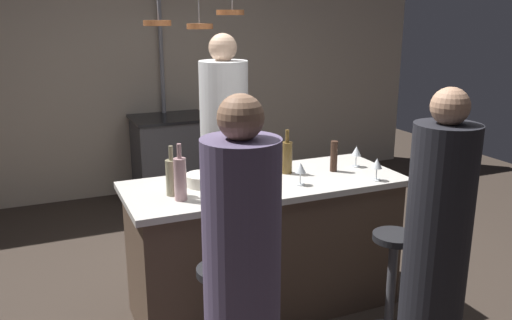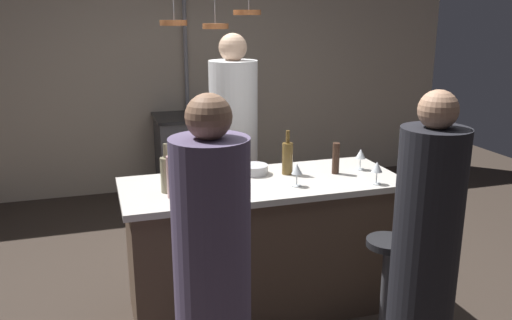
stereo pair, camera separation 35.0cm
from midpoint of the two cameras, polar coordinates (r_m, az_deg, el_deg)
ground_plane at (r=3.77m, az=3.47°, el=-15.46°), size 9.00×9.00×0.00m
back_wall at (r=6.01m, az=-6.09°, el=9.32°), size 6.40×0.16×2.60m
kitchen_island at (r=3.56m, az=3.58°, el=-9.19°), size 1.80×0.72×0.90m
stove_range at (r=5.78m, az=-5.06°, el=0.49°), size 0.80×0.64×0.89m
chef at (r=4.24m, az=-0.03°, el=0.42°), size 0.38×0.38×1.80m
bar_stool_left at (r=2.93m, az=-1.97°, el=-16.70°), size 0.28×0.28×0.68m
guest_left at (r=2.42m, az=-0.45°, el=-13.69°), size 0.34×0.34×1.63m
bar_stool_right at (r=3.34m, az=16.81°, el=-13.07°), size 0.28×0.28×0.68m
guest_right at (r=2.92m, az=21.06°, el=-9.78°), size 0.34×0.34×1.59m
overhead_pot_rack at (r=5.11m, az=-3.87°, el=12.44°), size 0.89×1.39×2.17m
pepper_mill at (r=3.59m, az=11.38°, el=0.14°), size 0.05×0.05×0.21m
wine_bottle_white at (r=3.17m, az=-6.52°, el=-1.54°), size 0.07×0.07×0.30m
wine_bottle_rose at (r=3.07m, az=-5.75°, el=-1.74°), size 0.07×0.07×0.33m
wine_bottle_amber at (r=3.52m, az=6.25°, el=0.22°), size 0.07×0.07×0.30m
wine_glass_near_left_guest at (r=3.42m, az=15.78°, el=-0.88°), size 0.07×0.07×0.15m
wine_glass_near_right_guest at (r=3.28m, az=7.48°, el=-1.12°), size 0.07×0.07×0.15m
wine_glass_by_chef at (r=3.71m, az=13.87°, el=0.51°), size 0.07×0.07×0.15m
mixing_bowl_steel at (r=3.53m, az=2.61°, el=-1.07°), size 0.19×0.19×0.06m
mixing_bowl_ceramic at (r=3.33m, az=-3.09°, el=-1.99°), size 0.22×0.22×0.07m
mixing_bowl_wooden at (r=3.26m, az=-0.14°, el=-2.47°), size 0.15×0.15×0.06m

